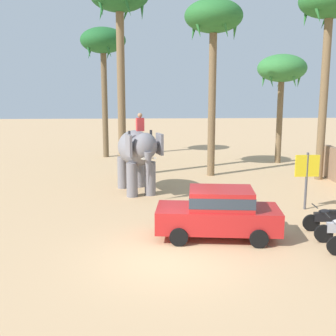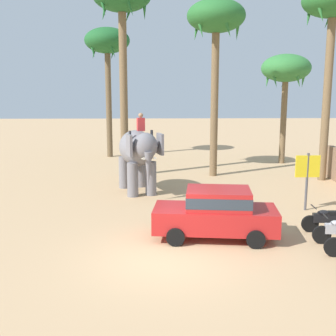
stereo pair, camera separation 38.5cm
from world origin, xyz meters
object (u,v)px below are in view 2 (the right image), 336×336
(palm_tree_behind_elephant, at_px, (216,23))
(palm_tree_left_of_road, at_px, (333,8))
(elephant_with_mahout, at_px, (138,152))
(motorcycle_far_in_row, at_px, (327,219))
(car_sedan_foreground, at_px, (216,212))
(palm_tree_near_hut, at_px, (122,4))
(signboard_yellow, at_px, (307,170))
(palm_tree_far_back, at_px, (107,45))
(palm_tree_leaning_seaward, at_px, (286,71))

(palm_tree_behind_elephant, xyz_separation_m, palm_tree_left_of_road, (5.84, -1.38, 0.54))
(elephant_with_mahout, bearing_deg, motorcycle_far_in_row, -41.52)
(car_sedan_foreground, distance_m, motorcycle_far_in_row, 4.05)
(motorcycle_far_in_row, height_order, palm_tree_near_hut, palm_tree_near_hut)
(car_sedan_foreground, relative_size, elephant_with_mahout, 1.06)
(elephant_with_mahout, xyz_separation_m, palm_tree_left_of_road, (10.03, 2.61, 7.05))
(palm_tree_left_of_road, height_order, signboard_yellow, palm_tree_left_of_road)
(signboard_yellow, bearing_deg, elephant_with_mahout, 154.91)
(elephant_with_mahout, height_order, palm_tree_far_back, palm_tree_far_back)
(palm_tree_near_hut, xyz_separation_m, palm_tree_far_back, (-1.61, 7.22, -1.46))
(car_sedan_foreground, distance_m, signboard_yellow, 5.37)
(motorcycle_far_in_row, distance_m, palm_tree_leaning_seaward, 15.38)
(signboard_yellow, bearing_deg, palm_tree_leaning_seaward, 78.39)
(car_sedan_foreground, bearing_deg, palm_tree_leaning_seaward, 65.89)
(motorcycle_far_in_row, distance_m, palm_tree_far_back, 20.99)
(palm_tree_far_back, bearing_deg, signboard_yellow, -56.49)
(palm_tree_near_hut, bearing_deg, elephant_with_mahout, -76.97)
(palm_tree_leaning_seaward, bearing_deg, palm_tree_far_back, 165.28)
(palm_tree_leaning_seaward, bearing_deg, motorcycle_far_in_row, -100.18)
(car_sedan_foreground, distance_m, palm_tree_leaning_seaward, 16.79)
(palm_tree_left_of_road, distance_m, palm_tree_leaning_seaward, 6.19)
(car_sedan_foreground, distance_m, palm_tree_far_back, 19.80)
(car_sedan_foreground, relative_size, palm_tree_far_back, 0.46)
(palm_tree_behind_elephant, xyz_separation_m, palm_tree_near_hut, (-5.09, -0.06, 0.95))
(motorcycle_far_in_row, bearing_deg, elephant_with_mahout, 138.48)
(palm_tree_behind_elephant, bearing_deg, palm_tree_left_of_road, -13.25)
(palm_tree_left_of_road, height_order, palm_tree_far_back, palm_tree_left_of_road)
(elephant_with_mahout, relative_size, palm_tree_near_hut, 0.37)
(elephant_with_mahout, distance_m, palm_tree_behind_elephant, 8.70)
(car_sedan_foreground, relative_size, palm_tree_left_of_road, 0.41)
(palm_tree_leaning_seaward, bearing_deg, signboard_yellow, -101.61)
(palm_tree_behind_elephant, bearing_deg, motorcycle_far_in_row, -75.14)
(palm_tree_near_hut, bearing_deg, motorcycle_far_in_row, -52.17)
(motorcycle_far_in_row, bearing_deg, palm_tree_far_back, 118.55)
(signboard_yellow, bearing_deg, palm_tree_far_back, 123.51)
(car_sedan_foreground, bearing_deg, signboard_yellow, 37.80)
(motorcycle_far_in_row, relative_size, signboard_yellow, 0.75)
(elephant_with_mahout, relative_size, palm_tree_behind_elephant, 0.41)
(palm_tree_behind_elephant, bearing_deg, palm_tree_far_back, 133.08)
(car_sedan_foreground, relative_size, motorcycle_far_in_row, 2.37)
(motorcycle_far_in_row, distance_m, palm_tree_behind_elephant, 13.14)
(elephant_with_mahout, height_order, motorcycle_far_in_row, elephant_with_mahout)
(palm_tree_leaning_seaward, bearing_deg, palm_tree_left_of_road, -83.16)
(signboard_yellow, bearing_deg, palm_tree_left_of_road, 63.27)
(car_sedan_foreground, xyz_separation_m, palm_tree_far_back, (-5.37, 17.71, 7.06))
(palm_tree_near_hut, relative_size, palm_tree_far_back, 1.17)
(signboard_yellow, bearing_deg, car_sedan_foreground, -142.20)
(palm_tree_far_back, xyz_separation_m, palm_tree_leaning_seaward, (11.90, -3.12, -1.89))
(car_sedan_foreground, height_order, motorcycle_far_in_row, car_sedan_foreground)
(elephant_with_mahout, xyz_separation_m, palm_tree_behind_elephant, (4.18, 3.98, 6.51))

